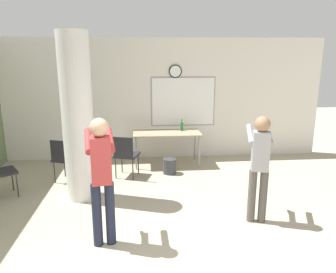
{
  "coord_description": "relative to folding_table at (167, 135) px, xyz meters",
  "views": [
    {
      "loc": [
        -0.28,
        -2.6,
        2.43
      ],
      "look_at": [
        0.12,
        2.29,
        1.19
      ],
      "focal_mm": 35.0,
      "sensor_mm": 36.0,
      "label": 1
    }
  ],
  "objects": [
    {
      "name": "bottle_on_table",
      "position": [
        0.35,
        0.13,
        0.16
      ],
      "size": [
        0.06,
        0.06,
        0.26
      ],
      "color": "#1E6B2D",
      "rests_on": "folding_table"
    },
    {
      "name": "chair_near_pillar",
      "position": [
        -2.04,
        -0.9,
        -0.18
      ],
      "size": [
        0.56,
        0.56,
        0.87
      ],
      "color": "#232328",
      "rests_on": "ground_plane"
    },
    {
      "name": "waste_bin",
      "position": [
        0.01,
        -0.59,
        -0.53
      ],
      "size": [
        0.27,
        0.27,
        0.32
      ],
      "color": "#38383D",
      "rests_on": "ground_plane"
    },
    {
      "name": "person_playing_front",
      "position": [
        -1.07,
        -3.12,
        0.3
      ],
      "size": [
        0.44,
        0.65,
        1.69
      ],
      "color": "#1E2338",
      "rests_on": "ground_plane"
    },
    {
      "name": "support_pillar",
      "position": [
        -1.61,
        -1.63,
        0.71
      ],
      "size": [
        0.51,
        0.51,
        2.8
      ],
      "color": "white",
      "rests_on": "ground_plane"
    },
    {
      "name": "folding_table",
      "position": [
        0.0,
        0.0,
        0.0
      ],
      "size": [
        1.49,
        0.68,
        0.75
      ],
      "color": "tan",
      "rests_on": "ground_plane"
    },
    {
      "name": "wall_back",
      "position": [
        -0.26,
        0.61,
        0.71
      ],
      "size": [
        8.0,
        0.15,
        2.8
      ],
      "color": "silver",
      "rests_on": "ground_plane"
    },
    {
      "name": "chair_table_left",
      "position": [
        -0.89,
        -0.74,
        -0.18
      ],
      "size": [
        0.55,
        0.55,
        0.87
      ],
      "color": "#232328",
      "rests_on": "ground_plane"
    },
    {
      "name": "person_playing_side",
      "position": [
        1.13,
        -2.69,
        0.25
      ],
      "size": [
        0.44,
        0.66,
        1.6
      ],
      "color": "#514C47",
      "rests_on": "ground_plane"
    }
  ]
}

